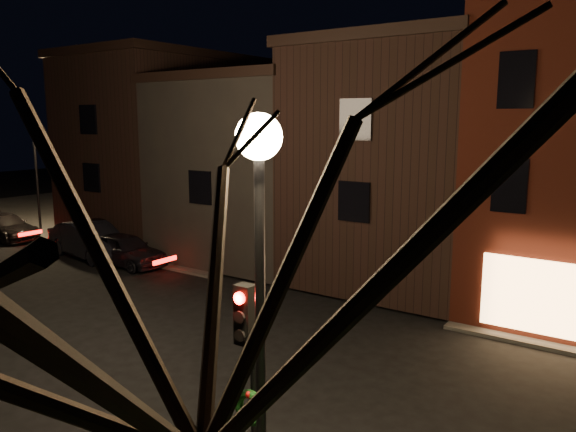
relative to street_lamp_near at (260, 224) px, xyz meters
The scene contains 12 objects.
ground 10.06m from the street_lamp_near, 135.94° to the left, with size 120.00×120.00×0.00m, color black.
sidewalk_far_left 37.26m from the street_lamp_near, 135.22° to the left, with size 30.00×30.00×0.12m, color #2D2B28.
row_building_a 17.16m from the street_lamp_near, 105.90° to the left, with size 7.30×10.30×9.40m.
row_building_b 20.39m from the street_lamp_near, 125.91° to the left, with size 7.80×10.30×8.40m.
row_building_c 25.32m from the street_lamp_near, 139.33° to the left, with size 7.30×10.30×9.90m.
street_lamp_near is the anchor object (origin of this frame).
street_lamp_far 28.00m from the street_lamp_near, 154.17° to the left, with size 0.60×0.60×6.48m.
traffic_signal 2.49m from the street_lamp_near, 140.63° to the left, with size 0.58×0.38×4.05m.
bare_tree_right 2.98m from the street_lamp_near, 62.53° to the right, with size 6.40×6.40×8.50m.
parked_car_a 19.45m from the street_lamp_near, 146.35° to the left, with size 1.73×4.30×1.47m, color black.
parked_car_b 21.47m from the street_lamp_near, 150.04° to the left, with size 1.82×5.22×1.72m, color black.
parked_car_c 28.21m from the street_lamp_near, 157.85° to the left, with size 1.94×4.76×1.38m, color black.
Camera 1 is at (10.53, -11.62, 6.51)m, focal length 35.00 mm.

